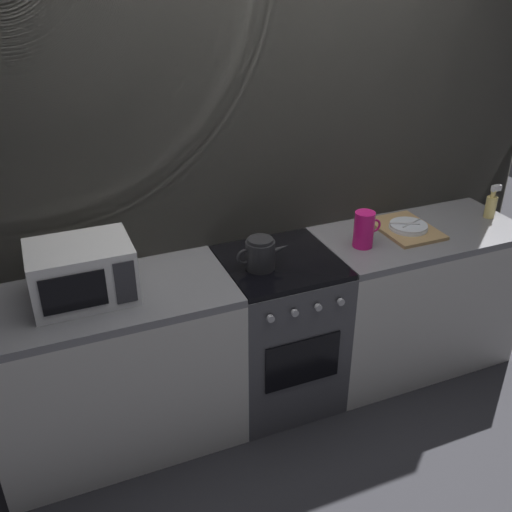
# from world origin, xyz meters

# --- Properties ---
(ground_plane) EXTENTS (8.00, 8.00, 0.00)m
(ground_plane) POSITION_xyz_m (0.00, 0.00, 0.00)
(ground_plane) COLOR #2D2D33
(back_wall) EXTENTS (3.60, 0.05, 2.40)m
(back_wall) POSITION_xyz_m (0.00, 0.32, 1.20)
(back_wall) COLOR #B2AD9E
(back_wall) RESTS_ON ground_plane
(counter_left) EXTENTS (1.20, 0.60, 0.90)m
(counter_left) POSITION_xyz_m (-0.90, 0.00, 0.45)
(counter_left) COLOR silver
(counter_left) RESTS_ON ground_plane
(stove_unit) EXTENTS (0.60, 0.63, 0.90)m
(stove_unit) POSITION_xyz_m (-0.00, -0.00, 0.45)
(stove_unit) COLOR #4C4C51
(stove_unit) RESTS_ON ground_plane
(counter_right) EXTENTS (1.20, 0.60, 0.90)m
(counter_right) POSITION_xyz_m (0.90, 0.00, 0.45)
(counter_right) COLOR silver
(counter_right) RESTS_ON ground_plane
(microwave) EXTENTS (0.46, 0.35, 0.27)m
(microwave) POSITION_xyz_m (-0.99, 0.02, 1.04)
(microwave) COLOR white
(microwave) RESTS_ON counter_left
(kettle) EXTENTS (0.28, 0.15, 0.17)m
(kettle) POSITION_xyz_m (-0.13, -0.04, 0.98)
(kettle) COLOR #262628
(kettle) RESTS_ON stove_unit
(pitcher) EXTENTS (0.16, 0.11, 0.20)m
(pitcher) POSITION_xyz_m (0.48, -0.03, 1.00)
(pitcher) COLOR #E5197A
(pitcher) RESTS_ON counter_right
(dish_pile) EXTENTS (0.30, 0.40, 0.06)m
(dish_pile) POSITION_xyz_m (0.82, 0.04, 0.92)
(dish_pile) COLOR tan
(dish_pile) RESTS_ON counter_right
(spray_bottle) EXTENTS (0.08, 0.06, 0.20)m
(spray_bottle) POSITION_xyz_m (1.39, 0.01, 0.98)
(spray_bottle) COLOR #E5CC72
(spray_bottle) RESTS_ON counter_right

